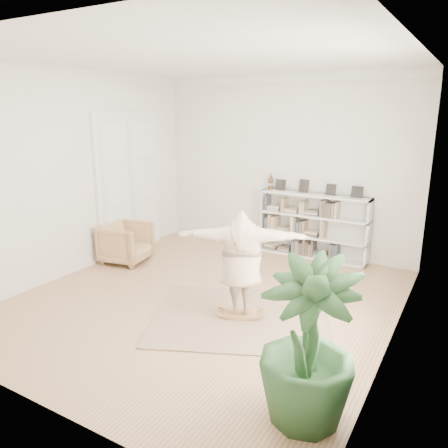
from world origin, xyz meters
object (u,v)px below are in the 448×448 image
rocker_board (241,314)px  houseplant (308,343)px  armchair (126,243)px  person (241,261)px  bookshelf (313,227)px

rocker_board → houseplant: bearing=-69.6°
houseplant → armchair: bearing=151.1°
rocker_board → houseplant: (1.53, -1.57, 0.75)m
armchair → houseplant: bearing=-128.9°
armchair → houseplant: (4.60, -2.54, 0.43)m
armchair → person: bearing=-117.6°
bookshelf → person: bookshelf is taller
person → houseplant: 2.19m
rocker_board → houseplant: houseplant is taller
rocker_board → person: person is taller
person → houseplant: size_ratio=1.13×
person → houseplant: bearing=110.4°
person → armchair: bearing=-41.7°
armchair → rocker_board: bearing=-117.6°
bookshelf → rocker_board: (0.02, -3.10, -0.57)m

